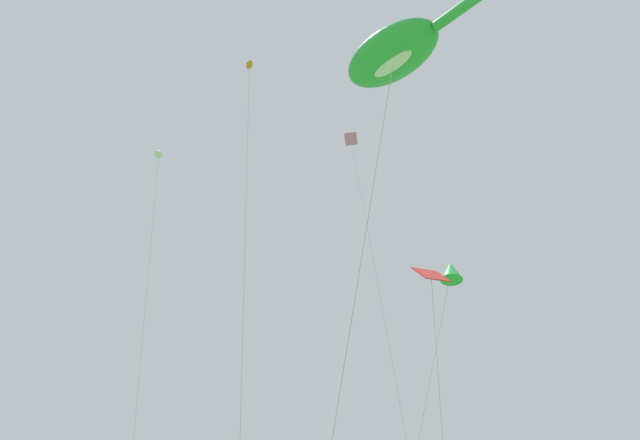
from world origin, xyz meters
TOP-DOWN VIEW (x-y plane):
  - big_show_kite at (1.55, 7.96)m, footprint 4.23×8.47m
  - small_kite_streamer_purple at (5.04, 9.95)m, footprint 3.08×2.31m
  - small_kite_triangle_green at (4.07, 9.99)m, footprint 1.33×1.79m
  - small_kite_bird_shape at (-1.34, 26.77)m, footprint 2.87×2.11m
  - small_kite_box_yellow at (7.67, 18.30)m, footprint 1.10×5.14m
  - small_kite_delta_white at (-0.28, 16.56)m, footprint 0.62×3.29m

SIDE VIEW (x-z plane):
  - small_kite_triangle_green at x=4.07m, z-range 4.57..15.11m
  - small_kite_streamer_purple at x=5.04m, z-range 5.03..15.97m
  - big_show_kite at x=1.55m, z-range 8.55..26.78m
  - small_kite_box_yellow at x=7.67m, z-range 9.31..33.67m
  - small_kite_delta_white at x=-0.28m, z-range 9.90..33.82m
  - small_kite_bird_shape at x=-1.34m, z-range 11.36..35.79m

